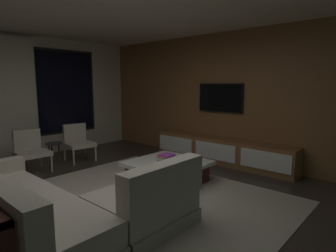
# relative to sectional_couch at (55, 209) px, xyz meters

# --- Properties ---
(floor) EXTENTS (9.20, 9.20, 0.00)m
(floor) POSITION_rel_sectional_couch_xyz_m (0.89, 0.06, -0.29)
(floor) COLOR #332B26
(back_wall_with_window) EXTENTS (6.60, 0.30, 2.70)m
(back_wall_with_window) POSITION_rel_sectional_couch_xyz_m (0.83, 3.68, 1.05)
(back_wall_with_window) COLOR beige
(back_wall_with_window) RESTS_ON floor
(media_wall) EXTENTS (0.12, 7.80, 2.70)m
(media_wall) POSITION_rel_sectional_couch_xyz_m (3.95, 0.06, 1.06)
(media_wall) COLOR brown
(media_wall) RESTS_ON floor
(area_rug) EXTENTS (3.20, 3.80, 0.01)m
(area_rug) POSITION_rel_sectional_couch_xyz_m (1.24, -0.04, -0.28)
(area_rug) COLOR #ADA391
(area_rug) RESTS_ON floor
(sectional_couch) EXTENTS (1.98, 2.50, 0.82)m
(sectional_couch) POSITION_rel_sectional_couch_xyz_m (0.00, 0.00, 0.00)
(sectional_couch) COLOR #A49C8C
(sectional_couch) RESTS_ON floor
(coffee_table) EXTENTS (1.16, 1.16, 0.36)m
(coffee_table) POSITION_rel_sectional_couch_xyz_m (2.05, 0.20, -0.10)
(coffee_table) COLOR #481F18
(coffee_table) RESTS_ON floor
(book_stack_on_coffee_table) EXTENTS (0.26, 0.22, 0.12)m
(book_stack_on_coffee_table) POSITION_rel_sectional_couch_xyz_m (2.06, 0.24, 0.13)
(book_stack_on_coffee_table) COLOR #AD5AA1
(book_stack_on_coffee_table) RESTS_ON coffee_table
(accent_chair_near_window) EXTENTS (0.61, 0.63, 0.78)m
(accent_chair_near_window) POSITION_rel_sectional_couch_xyz_m (1.81, 2.58, 0.14)
(accent_chair_near_window) COLOR #B2ADA0
(accent_chair_near_window) RESTS_ON floor
(accent_chair_by_curtain) EXTENTS (0.57, 0.58, 0.78)m
(accent_chair_by_curtain) POSITION_rel_sectional_couch_xyz_m (0.80, 2.53, 0.14)
(accent_chair_by_curtain) COLOR #B2ADA0
(accent_chair_by_curtain) RESTS_ON floor
(side_stool) EXTENTS (0.32, 0.32, 0.46)m
(side_stool) POSITION_rel_sectional_couch_xyz_m (1.29, 2.62, 0.08)
(side_stool) COLOR #333338
(side_stool) RESTS_ON floor
(media_console) EXTENTS (0.46, 3.10, 0.52)m
(media_console) POSITION_rel_sectional_couch_xyz_m (3.66, 0.12, -0.04)
(media_console) COLOR brown
(media_console) RESTS_ON floor
(mounted_tv) EXTENTS (0.05, 1.03, 0.60)m
(mounted_tv) POSITION_rel_sectional_couch_xyz_m (3.84, 0.31, 1.06)
(mounted_tv) COLOR black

